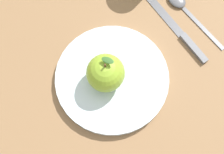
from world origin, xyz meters
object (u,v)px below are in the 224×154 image
Objects in this scene: apple at (106,73)px; dinner_plate at (112,78)px; knife at (181,34)px; spoon at (183,6)px.

dinner_plate is at bearing -48.71° from apple.
spoon is at bearing 21.28° from knife.
knife is at bearing -27.97° from dinner_plate.
apple is 0.51× the size of spoon.
apple is at bearing 163.19° from spoon.
knife is at bearing -158.72° from spoon.
apple is 0.46× the size of knife.
spoon reaches higher than knife.
spoon is at bearing -15.16° from dinner_plate.
spoon is (0.24, -0.07, -0.05)m from apple.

